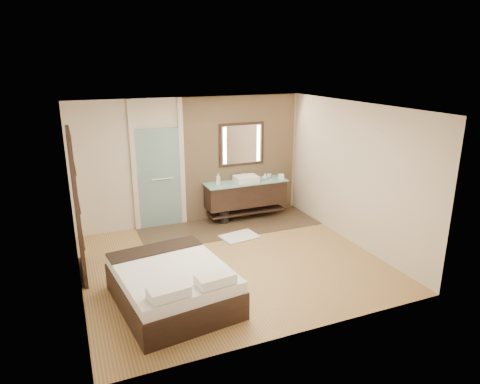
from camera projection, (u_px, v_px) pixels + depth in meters
name	position (u px, v px, depth m)	size (l,w,h in m)	color
floor	(232.00, 262.00, 7.56)	(5.00, 5.00, 0.00)	olive
tile_strip	(230.00, 226.00, 9.19)	(3.80, 1.30, 0.01)	#3C2D20
stone_wall	(241.00, 157.00, 9.51)	(2.60, 0.08, 2.70)	tan
vanity	(246.00, 194.00, 9.48)	(1.85, 0.55, 0.88)	black
mirror_unit	(242.00, 144.00, 9.38)	(1.06, 0.04, 0.96)	black
frosted_door	(159.00, 174.00, 8.89)	(1.10, 0.12, 2.70)	#B5E5E4
shoji_partition	(77.00, 204.00, 6.83)	(0.06, 1.20, 2.40)	black
bed	(173.00, 285.00, 6.19)	(1.72, 2.04, 0.72)	black
bath_mat	(239.00, 236.00, 8.61)	(0.72, 0.50, 0.02)	white
waste_bin	(224.00, 217.00, 9.34)	(0.22, 0.22, 0.28)	black
tissue_box	(281.00, 177.00, 9.60)	(0.12, 0.12, 0.10)	white
soap_bottle_a	(218.00, 179.00, 9.14)	(0.09, 0.10, 0.25)	silver
soap_bottle_b	(218.00, 181.00, 9.11)	(0.08, 0.08, 0.17)	#B2B2B2
soap_bottle_c	(265.00, 177.00, 9.48)	(0.12, 0.12, 0.15)	#A0CAC0
cup	(269.00, 176.00, 9.69)	(0.11, 0.11, 0.09)	silver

